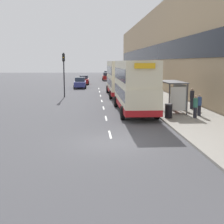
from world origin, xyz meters
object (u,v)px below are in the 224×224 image
at_px(car_0, 107,75).
at_px(pedestrian_1, 192,98).
at_px(car_2, 80,83).
at_px(car_3, 84,80).
at_px(double_decker_bus_ahead, 119,77).
at_px(pedestrian_3, 184,101).
at_px(traffic_light_far_kerb, 64,68).
at_px(litter_bin, 169,111).
at_px(pedestrian_2, 195,106).
at_px(bus_shelter, 175,91).
at_px(car_1, 107,77).
at_px(pedestrian_at_shelter, 199,105).
at_px(double_decker_bus_near, 134,85).

relative_size(car_0, pedestrian_1, 2.50).
height_order(car_2, car_3, car_2).
xyz_separation_m(double_decker_bus_ahead, pedestrian_3, (4.41, -13.24, -1.32)).
xyz_separation_m(pedestrian_3, traffic_light_far_kerb, (-11.13, 12.20, 2.56)).
bearing_deg(litter_bin, double_decker_bus_ahead, 97.58).
xyz_separation_m(pedestrian_1, pedestrian_2, (-1.19, -4.49, -0.08)).
bearing_deg(car_3, pedestrian_1, 107.35).
distance_m(bus_shelter, double_decker_bus_ahead, 14.20).
xyz_separation_m(car_1, pedestrian_2, (4.28, -49.06, 0.09)).
bearing_deg(pedestrian_at_shelter, car_1, 95.84).
relative_size(pedestrian_1, pedestrian_3, 1.13).
height_order(double_decker_bus_near, car_0, double_decker_bus_near).
bearing_deg(litter_bin, pedestrian_1, 54.33).
distance_m(car_1, car_2, 20.96).
bearing_deg(double_decker_bus_near, traffic_light_far_kerb, 119.35).
bearing_deg(car_1, litter_bin, -87.26).
bearing_deg(car_0, double_decker_bus_ahead, -90.72).
distance_m(pedestrian_3, traffic_light_far_kerb, 16.72).
distance_m(double_decker_bus_near, litter_bin, 4.32).
bearing_deg(pedestrian_2, double_decker_bus_near, 138.43).
height_order(double_decker_bus_near, pedestrian_1, double_decker_bus_near).
bearing_deg(litter_bin, pedestrian_at_shelter, 18.10).
bearing_deg(pedestrian_at_shelter, double_decker_bus_ahead, 106.85).
xyz_separation_m(double_decker_bus_ahead, litter_bin, (2.22, -16.70, -1.62)).
bearing_deg(double_decker_bus_near, bus_shelter, -8.61).
bearing_deg(pedestrian_3, car_2, 111.13).
xyz_separation_m(pedestrian_at_shelter, pedestrian_1, (0.55, 3.52, 0.09)).
xyz_separation_m(car_2, pedestrian_1, (10.67, -24.27, 0.20)).
relative_size(pedestrian_3, litter_bin, 1.53).
distance_m(car_2, pedestrian_at_shelter, 29.57).
xyz_separation_m(car_0, car_3, (-5.49, -23.24, -0.07)).
distance_m(double_decker_bus_near, car_1, 45.52).
bearing_deg(pedestrian_2, pedestrian_at_shelter, 56.71).
xyz_separation_m(pedestrian_1, litter_bin, (-3.13, -4.36, -0.40)).
bearing_deg(double_decker_bus_near, pedestrian_at_shelter, -29.04).
bearing_deg(pedestrian_at_shelter, litter_bin, -161.90).
height_order(car_0, litter_bin, car_0).
distance_m(double_decker_bus_ahead, pedestrian_1, 13.50).
relative_size(double_decker_bus_near, car_3, 2.20).
xyz_separation_m(double_decker_bus_near, car_0, (0.40, 57.10, -1.38)).
bearing_deg(double_decker_bus_ahead, litter_bin, -82.42).
height_order(double_decker_bus_ahead, car_3, double_decker_bus_ahead).
bearing_deg(car_0, car_2, -100.43).
relative_size(car_1, pedestrian_1, 2.48).
xyz_separation_m(double_decker_bus_ahead, pedestrian_2, (4.16, -16.83, -1.29)).
distance_m(pedestrian_2, traffic_light_far_kerb, 19.35).
distance_m(car_1, pedestrian_2, 49.25).
distance_m(pedestrian_2, litter_bin, 1.97).
height_order(bus_shelter, double_decker_bus_near, double_decker_bus_near).
bearing_deg(pedestrian_1, car_0, 94.89).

